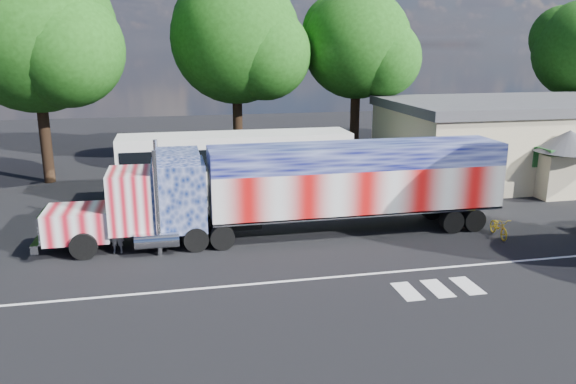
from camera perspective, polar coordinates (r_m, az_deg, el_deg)
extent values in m
plane|color=black|center=(24.59, 1.46, -6.03)|extent=(100.00, 100.00, 0.00)
cube|color=silver|center=(21.89, 3.30, -8.74)|extent=(30.00, 0.15, 0.01)
cube|color=silver|center=(21.23, 12.02, -9.83)|extent=(0.70, 1.60, 0.01)
cube|color=silver|center=(21.73, 14.96, -9.44)|extent=(0.70, 1.60, 0.01)
cube|color=silver|center=(22.27, 17.75, -9.04)|extent=(0.70, 1.60, 0.01)
cube|color=black|center=(25.80, -13.14, -3.71)|extent=(9.31, 1.03, 0.31)
cube|color=pink|center=(25.95, -20.52, -2.97)|extent=(2.69, 2.27, 1.34)
cube|color=silver|center=(26.21, -23.54, -3.10)|extent=(0.12, 1.96, 1.20)
cube|color=silver|center=(26.45, -23.83, -4.51)|extent=(0.31, 2.59, 0.37)
cube|color=pink|center=(25.44, -15.65, -0.73)|extent=(1.86, 2.59, 2.59)
cube|color=black|center=(25.40, -17.70, 0.18)|extent=(0.06, 2.17, 0.93)
cube|color=#485689|center=(25.35, -11.00, -0.26)|extent=(2.27, 2.59, 3.00)
cube|color=#485689|center=(24.97, -11.20, 3.52)|extent=(1.86, 2.48, 0.52)
cylinder|color=silver|center=(26.68, -13.07, 0.37)|extent=(0.21, 0.21, 4.55)
cylinder|color=silver|center=(24.04, -13.15, -1.20)|extent=(0.21, 0.21, 4.55)
cylinder|color=silver|center=(27.09, -13.09, -2.93)|extent=(1.86, 0.68, 0.68)
cylinder|color=silver|center=(24.54, -13.17, -4.81)|extent=(1.86, 0.68, 0.68)
cylinder|color=black|center=(25.04, -20.04, -5.18)|extent=(1.14, 0.36, 1.14)
cylinder|color=black|center=(27.18, -19.42, -3.58)|extent=(1.14, 0.36, 1.14)
cylinder|color=black|center=(24.83, -9.32, -4.70)|extent=(1.08, 0.57, 1.08)
cylinder|color=black|center=(26.89, -9.56, -3.18)|extent=(1.08, 0.57, 1.08)
cylinder|color=black|center=(24.90, -6.70, -4.55)|extent=(1.08, 0.57, 1.08)
cylinder|color=black|center=(26.95, -7.14, -3.05)|extent=(1.08, 0.57, 1.08)
cube|color=black|center=(27.08, 6.90, -1.97)|extent=(13.44, 1.14, 0.31)
cube|color=#D37474|center=(26.77, 6.98, 0.47)|extent=(13.86, 2.69, 2.07)
cube|color=#42498D|center=(26.43, 7.09, 3.73)|extent=(13.86, 2.69, 1.03)
cube|color=silver|center=(27.04, 6.91, -1.65)|extent=(13.86, 2.69, 0.12)
cube|color=silver|center=(29.61, 19.86, 2.10)|extent=(0.04, 2.59, 3.00)
cylinder|color=black|center=(28.00, 16.26, -2.86)|extent=(1.08, 0.57, 1.08)
cylinder|color=black|center=(29.84, 14.32, -1.64)|extent=(1.08, 0.57, 1.08)
cylinder|color=black|center=(28.55, 18.27, -2.68)|extent=(1.08, 0.57, 1.08)
cylinder|color=black|center=(30.36, 16.25, -1.50)|extent=(1.08, 0.57, 1.08)
cube|color=white|center=(32.45, -5.26, 2.58)|extent=(13.14, 2.85, 3.83)
cube|color=black|center=(32.31, -5.28, 3.81)|extent=(12.70, 2.91, 1.20)
cube|color=black|center=(32.78, -5.20, 0.14)|extent=(13.14, 2.85, 0.27)
cube|color=black|center=(32.34, -16.90, 2.25)|extent=(0.07, 2.52, 1.53)
cylinder|color=black|center=(31.26, -13.89, -0.85)|extent=(1.09, 0.33, 1.09)
cylinder|color=black|center=(33.91, -13.77, 0.36)|extent=(1.09, 0.33, 1.09)
cylinder|color=black|center=(32.00, 0.94, -0.06)|extent=(1.09, 0.33, 1.09)
cylinder|color=black|center=(34.59, -0.07, 1.08)|extent=(1.09, 0.33, 1.09)
cylinder|color=black|center=(32.23, 2.65, 0.04)|extent=(1.09, 0.33, 1.09)
cylinder|color=black|center=(34.80, 1.52, 1.15)|extent=(1.09, 0.33, 1.09)
cube|color=beige|center=(42.40, 25.07, 4.65)|extent=(22.00, 10.00, 4.60)
cube|color=#46464B|center=(42.08, 25.45, 8.13)|extent=(22.40, 10.40, 0.60)
cube|color=#1E5926|center=(33.82, 19.24, 3.14)|extent=(1.60, 0.08, 1.20)
cube|color=#1E5926|center=(36.04, 24.71, 3.29)|extent=(1.60, 0.08, 1.20)
cube|color=beige|center=(36.42, 26.30, 1.44)|extent=(3.00, 1.20, 2.60)
cube|color=#1E5926|center=(36.12, 26.59, 3.91)|extent=(3.40, 1.60, 0.25)
cone|color=#46464B|center=(36.05, 26.68, 4.69)|extent=(4.00, 4.00, 1.20)
imported|color=slate|center=(25.24, -16.98, -4.14)|extent=(0.63, 0.44, 1.66)
imported|color=gold|center=(28.02, 20.63, -3.34)|extent=(0.89, 1.89, 0.95)
cylinder|color=black|center=(42.64, 6.80, 7.61)|extent=(0.70, 0.70, 7.01)
sphere|color=#1D5614|center=(42.32, 7.02, 14.69)|extent=(7.87, 7.87, 7.87)
sphere|color=#1D5614|center=(41.76, 9.61, 13.22)|extent=(5.51, 5.51, 5.51)
sphere|color=#1D5614|center=(43.09, 4.99, 16.07)|extent=(5.11, 5.11, 5.11)
cylinder|color=black|center=(41.40, -5.15, 7.66)|extent=(0.70, 0.70, 7.32)
sphere|color=#1D5614|center=(41.09, -5.33, 15.27)|extent=(9.14, 9.14, 9.14)
sphere|color=#1D5614|center=(40.00, -2.38, 13.84)|extent=(6.39, 6.39, 6.39)
sphere|color=#1D5614|center=(42.34, -7.52, 16.61)|extent=(5.94, 5.94, 5.94)
cylinder|color=black|center=(52.61, 27.16, 7.26)|extent=(0.70, 0.70, 6.67)
sphere|color=#1D5614|center=(52.54, 26.08, 13.92)|extent=(5.13, 5.13, 5.13)
cylinder|color=black|center=(39.32, -23.55, 6.36)|extent=(0.70, 0.70, 7.63)
sphere|color=#1D5614|center=(39.02, -24.44, 14.67)|extent=(9.99, 9.99, 9.99)
sphere|color=#1D5614|center=(37.18, -21.65, 13.32)|extent=(6.99, 6.99, 6.99)
sphere|color=#1D5614|center=(40.84, -26.29, 15.96)|extent=(6.49, 6.49, 6.49)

